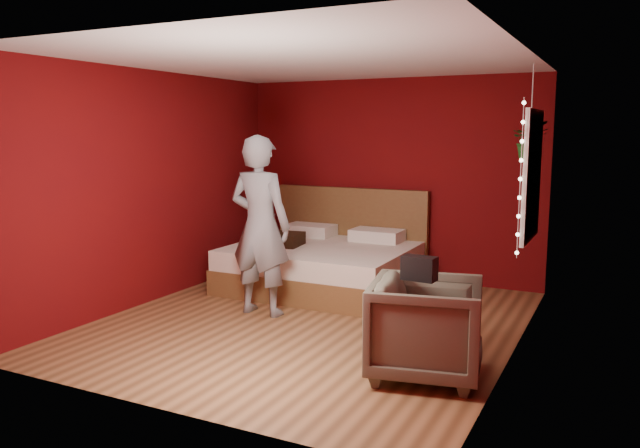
{
  "coord_description": "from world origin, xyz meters",
  "views": [
    {
      "loc": [
        2.82,
        -5.44,
        1.93
      ],
      "look_at": [
        -0.09,
        0.4,
        0.95
      ],
      "focal_mm": 35.0,
      "sensor_mm": 36.0,
      "label": 1
    }
  ],
  "objects": [
    {
      "name": "handbag",
      "position": [
        1.41,
        -0.89,
        0.88
      ],
      "size": [
        0.27,
        0.16,
        0.19
      ],
      "primitive_type": "cube",
      "rotation": [
        0.0,
        0.0,
        -0.1
      ],
      "color": "black",
      "rests_on": "armchair"
    },
    {
      "name": "room_walls",
      "position": [
        0.0,
        0.0,
        1.68
      ],
      "size": [
        4.04,
        4.54,
        2.62
      ],
      "color": "#5B090A",
      "rests_on": "ground"
    },
    {
      "name": "fairy_lights",
      "position": [
        1.94,
        0.37,
        1.5
      ],
      "size": [
        0.04,
        0.04,
        1.45
      ],
      "color": "silver",
      "rests_on": "room_walls"
    },
    {
      "name": "window",
      "position": [
        1.97,
        0.9,
        1.5
      ],
      "size": [
        0.05,
        0.97,
        1.27
      ],
      "color": "white",
      "rests_on": "room_walls"
    },
    {
      "name": "armchair",
      "position": [
        1.47,
        -0.84,
        0.39
      ],
      "size": [
        1.01,
        0.99,
        0.79
      ],
      "primitive_type": "imported",
      "rotation": [
        0.0,
        0.0,
        1.77
      ],
      "color": "#5A5947",
      "rests_on": "ground"
    },
    {
      "name": "hanging_plant",
      "position": [
        1.88,
        1.29,
        1.83
      ],
      "size": [
        0.43,
        0.39,
        0.97
      ],
      "color": "silver",
      "rests_on": "room_walls"
    },
    {
      "name": "bed",
      "position": [
        -0.5,
        1.39,
        0.31
      ],
      "size": [
        2.14,
        1.82,
        1.18
      ],
      "color": "brown",
      "rests_on": "ground"
    },
    {
      "name": "floor",
      "position": [
        0.0,
        0.0,
        0.0
      ],
      "size": [
        4.5,
        4.5,
        0.0
      ],
      "primitive_type": "plane",
      "color": "#93633B",
      "rests_on": "ground"
    },
    {
      "name": "person",
      "position": [
        -0.61,
        0.05,
        0.94
      ],
      "size": [
        0.69,
        0.45,
        1.89
      ],
      "primitive_type": "imported",
      "rotation": [
        0.0,
        0.0,
        3.14
      ],
      "color": "slate",
      "rests_on": "ground"
    },
    {
      "name": "throw_pillow",
      "position": [
        -0.94,
        1.11,
        0.61
      ],
      "size": [
        0.48,
        0.48,
        0.15
      ],
      "primitive_type": "cube",
      "rotation": [
        0.0,
        0.0,
        0.12
      ],
      "color": "#311D10",
      "rests_on": "bed"
    }
  ]
}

